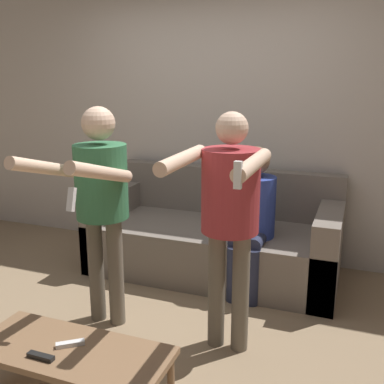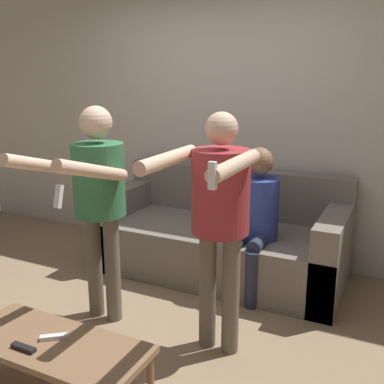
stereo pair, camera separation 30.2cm
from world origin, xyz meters
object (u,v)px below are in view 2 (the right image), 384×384
couch (220,240)px  coffee_table (54,348)px  remote_far (54,337)px  person_standing_right (219,206)px  person_standing_left (97,190)px  remote_near (23,348)px  person_seated (255,214)px

couch → coffee_table: couch is taller
couch → remote_far: (-0.18, -1.92, 0.05)m
person_standing_right → remote_far: person_standing_right is taller
person_standing_left → coffee_table: person_standing_left is taller
remote_near → remote_far: (0.07, 0.15, 0.00)m
couch → person_standing_left: 1.40m
person_standing_left → person_seated: person_standing_left is taller
coffee_table → remote_near: bearing=-126.2°
person_seated → remote_near: size_ratio=7.98×
person_standing_left → remote_far: bearing=-70.9°
remote_near → person_standing_right: bearing=52.5°
remote_near → remote_far: bearing=63.6°
person_standing_left → remote_near: bearing=-78.1°
person_seated → remote_near: bearing=-109.7°
remote_far → person_standing_left: bearing=109.1°
person_standing_left → couch: bearing=68.3°
person_standing_right → remote_far: (-0.64, -0.78, -0.62)m
coffee_table → person_standing_right: bearing=52.3°
couch → coffee_table: bearing=-94.9°
couch → person_standing_left: bearing=-111.7°
person_seated → coffee_table: (-0.56, -1.71, -0.37)m
couch → person_seated: bearing=-31.0°
person_standing_right → person_seated: 0.95m
coffee_table → person_standing_left: bearing=109.6°
couch → person_seated: 0.59m
person_standing_left → remote_far: person_standing_left is taller
person_standing_left → remote_far: 1.03m
person_standing_right → coffee_table: bearing=-127.7°
coffee_table → person_seated: bearing=71.7°
person_standing_left → person_standing_right: 0.91m
person_seated → coffee_table: 1.83m
couch → remote_far: size_ratio=15.49×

